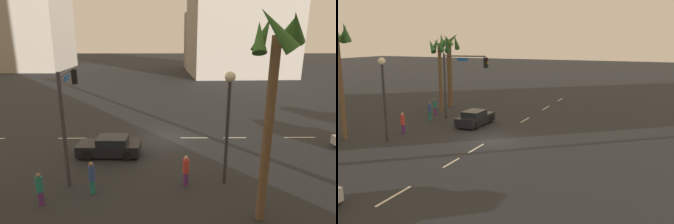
# 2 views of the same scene
# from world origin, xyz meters

# --- Properties ---
(ground_plane) EXTENTS (220.00, 220.00, 0.00)m
(ground_plane) POSITION_xyz_m (0.00, 0.00, 0.00)
(ground_plane) COLOR #232628
(lane_stripe_1) EXTENTS (2.53, 0.14, 0.01)m
(lane_stripe_1) POSITION_xyz_m (-11.08, 0.00, 0.01)
(lane_stripe_1) COLOR silver
(lane_stripe_1) RESTS_ON ground_plane
(lane_stripe_2) EXTENTS (1.84, 0.14, 0.01)m
(lane_stripe_2) POSITION_xyz_m (-5.79, 0.00, 0.01)
(lane_stripe_2) COLOR silver
(lane_stripe_2) RESTS_ON ground_plane
(lane_stripe_3) EXTENTS (2.24, 0.14, 0.01)m
(lane_stripe_3) POSITION_xyz_m (-2.50, 0.00, 0.01)
(lane_stripe_3) COLOR silver
(lane_stripe_3) RESTS_ON ground_plane
(lane_stripe_4) EXTENTS (2.23, 0.14, 0.01)m
(lane_stripe_4) POSITION_xyz_m (7.38, 0.00, 0.01)
(lane_stripe_4) COLOR silver
(lane_stripe_4) RESTS_ON ground_plane
(car_2) EXTENTS (4.27, 1.98, 1.36)m
(car_2) POSITION_xyz_m (3.65, 3.37, 0.64)
(car_2) COLOR black
(car_2) RESTS_ON ground_plane
(traffic_signal) EXTENTS (0.82, 4.52, 6.28)m
(traffic_signal) POSITION_xyz_m (5.35, 5.97, 4.23)
(traffic_signal) COLOR #38383D
(traffic_signal) RESTS_ON ground_plane
(streetlamp) EXTENTS (0.56, 0.56, 6.26)m
(streetlamp) POSITION_xyz_m (-3.47, 7.15, 4.38)
(streetlamp) COLOR #2D2D33
(streetlamp) RESTS_ON ground_plane
(pedestrian_0) EXTENTS (0.38, 0.38, 1.70)m
(pedestrian_0) POSITION_xyz_m (5.93, 9.21, 0.90)
(pedestrian_0) COLOR #59266B
(pedestrian_0) RESTS_ON ground_plane
(pedestrian_1) EXTENTS (0.49, 0.49, 1.75)m
(pedestrian_1) POSITION_xyz_m (-1.27, 7.39, 0.92)
(pedestrian_1) COLOR #59266B
(pedestrian_1) RESTS_ON ground_plane
(pedestrian_2) EXTENTS (0.47, 0.47, 1.80)m
(pedestrian_2) POSITION_xyz_m (3.66, 8.24, 0.96)
(pedestrian_2) COLOR #1E7266
(pedestrian_2) RESTS_ON ground_plane
(palm_tree_1) EXTENTS (2.31, 2.54, 9.12)m
(palm_tree_1) POSITION_xyz_m (-4.36, 10.44, 6.72)
(palm_tree_1) COLOR brown
(palm_tree_1) RESTS_ON ground_plane
(building_0) EXTENTS (12.30, 16.98, 23.62)m
(building_0) POSITION_xyz_m (29.94, -48.67, 11.81)
(building_0) COLOR #9E9384
(building_0) RESTS_ON ground_plane
(building_1) EXTENTS (20.26, 17.32, 18.41)m
(building_1) POSITION_xyz_m (-15.23, -38.08, 9.20)
(building_1) COLOR #9E9384
(building_1) RESTS_ON ground_plane
(building_2) EXTENTS (16.20, 18.38, 13.36)m
(building_2) POSITION_xyz_m (-13.13, -44.48, 6.68)
(building_2) COLOR gray
(building_2) RESTS_ON ground_plane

